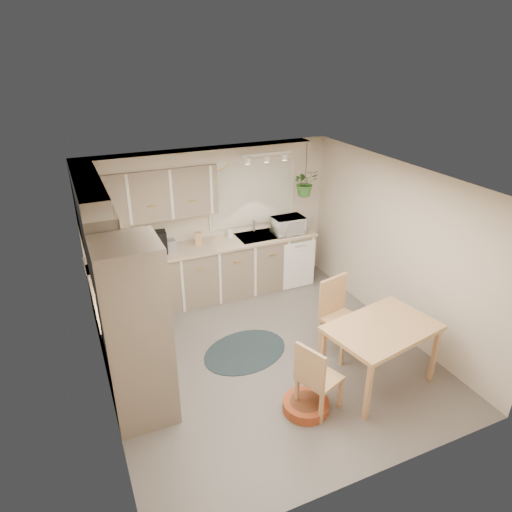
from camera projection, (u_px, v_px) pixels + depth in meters
name	position (u px, v px, depth m)	size (l,w,h in m)	color
floor	(266.00, 356.00, 6.10)	(4.20, 4.20, 0.00)	#67615B
ceiling	(268.00, 181.00, 5.08)	(4.20, 4.20, 0.00)	silver
wall_back	(212.00, 221.00, 7.33)	(4.00, 0.04, 2.40)	beige
wall_front	(373.00, 382.00, 3.85)	(4.00, 0.04, 2.40)	beige
wall_left	(98.00, 312.00, 4.86)	(0.04, 4.20, 2.40)	beige
wall_right	(398.00, 249.00, 6.32)	(0.04, 4.20, 2.40)	beige
base_cab_left	(122.00, 323.00, 6.01)	(0.60, 1.85, 0.90)	gray
base_cab_back	(208.00, 273.00, 7.33)	(3.60, 0.60, 0.90)	gray
counter_left	(118.00, 292.00, 5.81)	(0.64, 1.89, 0.04)	#CBB094
counter_back	(207.00, 246.00, 7.12)	(3.64, 0.64, 0.04)	#CBB094
oven_stack	(136.00, 335.00, 4.73)	(0.65, 0.65, 2.10)	gray
wall_oven_face	(167.00, 328.00, 4.85)	(0.02, 0.56, 0.58)	white
upper_cab_left	(95.00, 224.00, 5.49)	(0.35, 2.00, 0.75)	gray
upper_cab_back	(148.00, 194.00, 6.55)	(2.00, 0.35, 0.75)	gray
soffit_left	(87.00, 186.00, 5.28)	(0.30, 2.00, 0.20)	beige
soffit_back	(199.00, 156.00, 6.67)	(3.60, 0.30, 0.20)	beige
cooktop	(126.00, 312.00, 5.33)	(0.52, 0.58, 0.02)	white
range_hood	(120.00, 278.00, 5.13)	(0.40, 0.60, 0.14)	white
window_blinds	(252.00, 192.00, 7.39)	(1.40, 0.02, 1.00)	white
window_frame	(252.00, 192.00, 7.40)	(1.50, 0.02, 1.10)	beige
sink	(259.00, 238.00, 7.47)	(0.70, 0.48, 0.10)	#9B9DA2
dishwasher_front	(299.00, 265.00, 7.63)	(0.58, 0.01, 0.83)	white
track_light_bar	(266.00, 154.00, 6.65)	(0.80, 0.04, 0.04)	white
wall_clock	(219.00, 160.00, 6.95)	(0.30, 0.30, 0.03)	gold
dining_table	(379.00, 354.00, 5.48)	(1.27, 0.85, 0.80)	tan
chair_left	(320.00, 376.00, 5.05)	(0.42, 0.42, 0.91)	tan
chair_back	(343.00, 319.00, 5.98)	(0.49, 0.49, 1.04)	tan
braided_rug	(245.00, 351.00, 6.18)	(1.20, 0.90, 0.01)	black
pet_bed	(306.00, 405.00, 5.18)	(0.53, 0.53, 0.12)	#B35623
microwave	(288.00, 224.00, 7.47)	(0.52, 0.29, 0.35)	white
soap_bottle	(229.00, 235.00, 7.39)	(0.08, 0.18, 0.08)	white
hanging_plant	(305.00, 186.00, 7.32)	(0.39, 0.44, 0.34)	#36692A
coffee_maker	(160.00, 242.00, 6.79)	(0.19, 0.23, 0.34)	black
toaster	(166.00, 246.00, 6.87)	(0.28, 0.16, 0.17)	#9B9DA2
knife_block	(198.00, 238.00, 7.07)	(0.10, 0.10, 0.21)	tan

